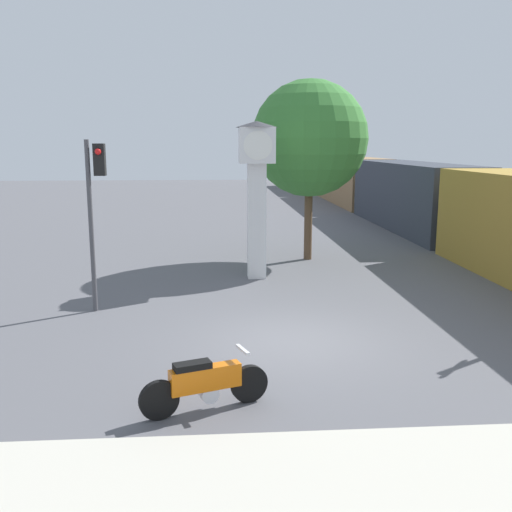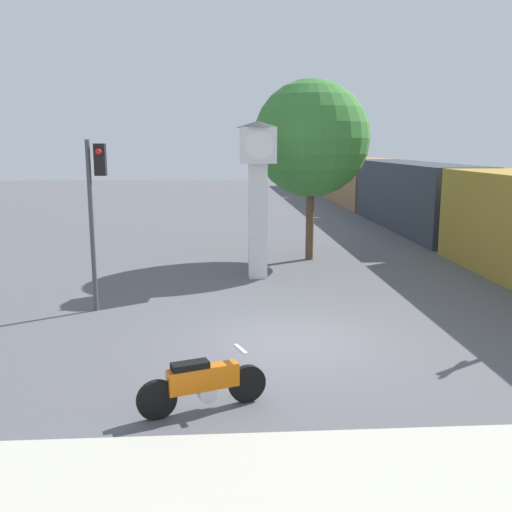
# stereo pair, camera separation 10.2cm
# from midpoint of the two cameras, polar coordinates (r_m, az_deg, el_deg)

# --- Properties ---
(ground_plane) EXTENTS (120.00, 120.00, 0.00)m
(ground_plane) POSITION_cam_midpoint_polar(r_m,az_deg,el_deg) (12.85, 3.27, -8.50)
(ground_plane) COLOR #56565B
(motorcycle) EXTENTS (2.11, 0.88, 0.97)m
(motorcycle) POSITION_cam_midpoint_polar(r_m,az_deg,el_deg) (9.58, -5.43, -12.58)
(motorcycle) COLOR black
(motorcycle) RESTS_ON ground_plane
(clock_tower) EXTENTS (1.33, 1.33, 5.04)m
(clock_tower) POSITION_cam_midpoint_polar(r_m,az_deg,el_deg) (18.38, -0.10, 8.06)
(clock_tower) COLOR white
(clock_tower) RESTS_ON ground_plane
(freight_train) EXTENTS (2.80, 53.72, 3.40)m
(freight_train) POSITION_cam_midpoint_polar(r_m,az_deg,el_deg) (37.30, 11.77, 6.82)
(freight_train) COLOR olive
(freight_train) RESTS_ON ground_plane
(traffic_light) EXTENTS (0.50, 0.35, 4.43)m
(traffic_light) POSITION_cam_midpoint_polar(r_m,az_deg,el_deg) (15.12, -15.99, 5.85)
(traffic_light) COLOR #47474C
(traffic_light) RESTS_ON ground_plane
(street_tree) EXTENTS (4.28, 4.28, 6.67)m
(street_tree) POSITION_cam_midpoint_polar(r_m,az_deg,el_deg) (21.49, 5.25, 11.60)
(street_tree) COLOR brown
(street_tree) RESTS_ON ground_plane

